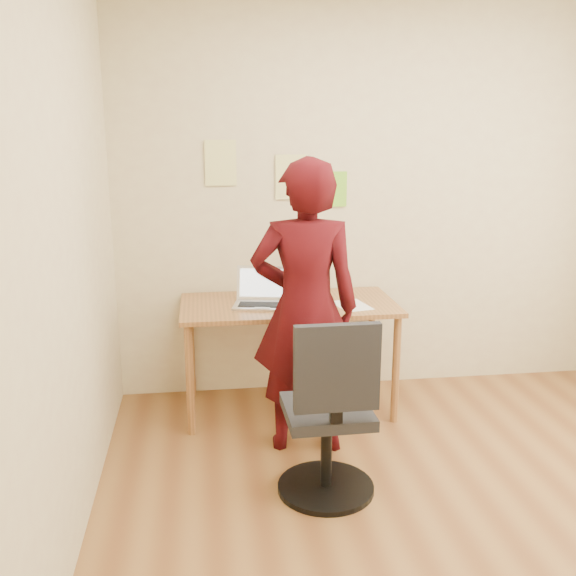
{
  "coord_description": "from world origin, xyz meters",
  "views": [
    {
      "loc": [
        -1.16,
        -2.62,
        1.86
      ],
      "look_at": [
        -0.67,
        0.95,
        0.95
      ],
      "focal_mm": 40.0,
      "sensor_mm": 36.0,
      "label": 1
    }
  ],
  "objects": [
    {
      "name": "paper_sheet",
      "position": [
        -0.21,
        1.26,
        0.74
      ],
      "size": [
        0.24,
        0.31,
        0.0
      ],
      "primitive_type": "cube",
      "rotation": [
        0.0,
        0.0,
        0.21
      ],
      "color": "white",
      "rests_on": "desk"
    },
    {
      "name": "room",
      "position": [
        0.0,
        0.0,
        1.35
      ],
      "size": [
        3.58,
        3.58,
        2.78
      ],
      "color": "brown",
      "rests_on": "ground"
    },
    {
      "name": "phone",
      "position": [
        -0.46,
        1.17,
        0.75
      ],
      "size": [
        0.09,
        0.14,
        0.01
      ],
      "rotation": [
        0.0,
        0.0,
        0.18
      ],
      "color": "black",
      "rests_on": "desk"
    },
    {
      "name": "wall_note_right",
      "position": [
        -0.24,
        1.74,
        1.44
      ],
      "size": [
        0.18,
        0.0,
        0.24
      ],
      "primitive_type": "cube",
      "color": "#7CCF2E",
      "rests_on": "room"
    },
    {
      "name": "wall_note_mid",
      "position": [
        -0.54,
        1.74,
        1.53
      ],
      "size": [
        0.21,
        0.0,
        0.3
      ],
      "primitive_type": "cube",
      "color": "#DFDB85",
      "rests_on": "room"
    },
    {
      "name": "person",
      "position": [
        -0.59,
        0.85,
        0.85
      ],
      "size": [
        0.66,
        0.47,
        1.71
      ],
      "primitive_type": "imported",
      "rotation": [
        0.0,
        0.0,
        3.03
      ],
      "color": "#38070B",
      "rests_on": "ground"
    },
    {
      "name": "wall_note_left",
      "position": [
        -1.02,
        1.74,
        1.62
      ],
      "size": [
        0.21,
        0.0,
        0.3
      ],
      "primitive_type": "cube",
      "color": "#DFDB85",
      "rests_on": "room"
    },
    {
      "name": "laptop",
      "position": [
        -0.8,
        1.37,
        0.79
      ],
      "size": [
        0.37,
        0.35,
        0.23
      ],
      "rotation": [
        0.0,
        0.0,
        -0.21
      ],
      "color": "silver",
      "rests_on": "desk"
    },
    {
      "name": "office_chair",
      "position": [
        -0.55,
        0.28,
        0.42
      ],
      "size": [
        0.51,
        0.51,
        0.98
      ],
      "rotation": [
        0.0,
        0.0,
        0.02
      ],
      "color": "black",
      "rests_on": "ground"
    },
    {
      "name": "desk",
      "position": [
        -0.61,
        1.38,
        0.65
      ],
      "size": [
        1.4,
        0.7,
        0.74
      ],
      "color": "#966233",
      "rests_on": "ground"
    }
  ]
}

